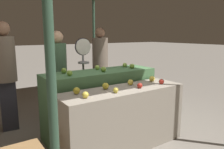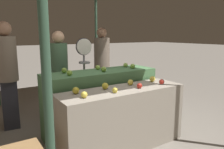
{
  "view_description": "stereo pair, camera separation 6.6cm",
  "coord_description": "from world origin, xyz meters",
  "px_view_note": "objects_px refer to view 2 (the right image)",
  "views": [
    {
      "loc": [
        -1.75,
        -2.3,
        1.59
      ],
      "look_at": [
        0.02,
        0.3,
        1.01
      ],
      "focal_mm": 35.0,
      "sensor_mm": 36.0,
      "label": 1
    },
    {
      "loc": [
        -1.7,
        -2.34,
        1.59
      ],
      "look_at": [
        0.02,
        0.3,
        1.01
      ],
      "focal_mm": 35.0,
      "sensor_mm": 36.0,
      "label": 2
    }
  ],
  "objects_px": {
    "person_vendor_at_scale": "(60,69)",
    "person_customer_right": "(7,68)",
    "produce_scale": "(84,61)",
    "person_customer_left": "(102,60)"
  },
  "relations": [
    {
      "from": "produce_scale",
      "to": "person_customer_right",
      "type": "relative_size",
      "value": 0.85
    },
    {
      "from": "person_vendor_at_scale",
      "to": "person_customer_right",
      "type": "xyz_separation_m",
      "value": [
        -0.86,
        0.07,
        0.08
      ]
    },
    {
      "from": "person_customer_right",
      "to": "person_vendor_at_scale",
      "type": "bearing_deg",
      "value": -178.95
    },
    {
      "from": "produce_scale",
      "to": "person_customer_left",
      "type": "xyz_separation_m",
      "value": [
        0.85,
        0.83,
        -0.11
      ]
    },
    {
      "from": "person_vendor_at_scale",
      "to": "person_customer_right",
      "type": "bearing_deg",
      "value": -16.73
    },
    {
      "from": "produce_scale",
      "to": "person_vendor_at_scale",
      "type": "bearing_deg",
      "value": 140.5
    },
    {
      "from": "person_customer_left",
      "to": "person_customer_right",
      "type": "bearing_deg",
      "value": -7.45
    },
    {
      "from": "person_vendor_at_scale",
      "to": "person_customer_left",
      "type": "relative_size",
      "value": 0.95
    },
    {
      "from": "person_vendor_at_scale",
      "to": "person_customer_left",
      "type": "height_order",
      "value": "person_customer_left"
    },
    {
      "from": "person_vendor_at_scale",
      "to": "person_customer_left",
      "type": "distance_m",
      "value": 1.32
    }
  ]
}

